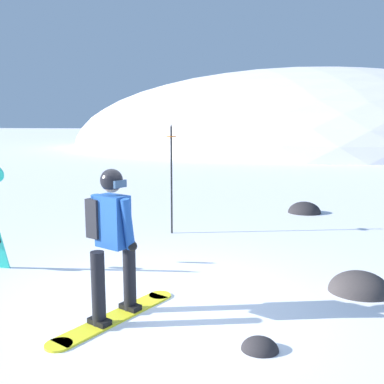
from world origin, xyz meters
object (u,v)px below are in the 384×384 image
rock_mid (260,350)px  rock_small (359,292)px  piste_marker_near (171,172)px  rock_dark (304,213)px  snowboarder_main (111,240)px

rock_mid → rock_small: bearing=56.7°
piste_marker_near → rock_mid: piste_marker_near is taller
rock_dark → rock_small: same height
snowboarder_main → rock_mid: (1.68, -0.36, -0.92)m
piste_marker_near → rock_mid: (2.06, -4.22, -1.24)m
piste_marker_near → rock_mid: bearing=-64.0°
snowboarder_main → rock_small: size_ratio=2.15×
snowboarder_main → piste_marker_near: (-0.37, 3.87, 0.33)m
snowboarder_main → piste_marker_near: 3.90m
snowboarder_main → piste_marker_near: size_ratio=0.78×
snowboarder_main → rock_small: bearing=26.5°
rock_dark → rock_small: (0.56, -5.09, 0.00)m
rock_dark → snowboarder_main: bearing=-109.4°
rock_small → snowboarder_main: bearing=-153.5°
piste_marker_near → rock_small: 4.24m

